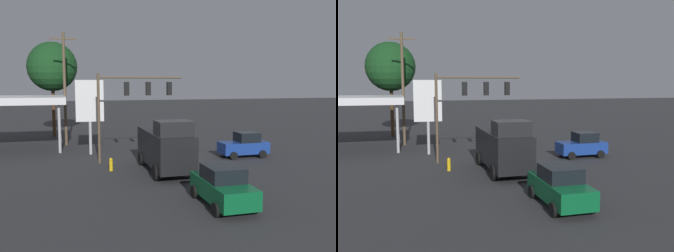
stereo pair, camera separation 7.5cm
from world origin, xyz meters
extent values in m
plane|color=#2D2D30|center=(0.00, 0.00, 0.00)|extent=(200.00, 200.00, 0.00)
cylinder|color=brown|center=(5.37, -1.39, 3.27)|extent=(0.20, 0.20, 6.54)
cylinder|color=brown|center=(2.26, -1.39, 6.24)|extent=(6.23, 0.14, 0.14)
cube|color=black|center=(3.32, -1.39, 5.42)|extent=(0.36, 0.28, 1.00)
sphere|color=#360505|center=(3.32, -1.58, 5.72)|extent=(0.22, 0.22, 0.22)
sphere|color=#392305|center=(3.32, -1.58, 5.42)|extent=(0.22, 0.22, 0.22)
sphere|color=#41FF6B|center=(3.32, -1.58, 5.12)|extent=(0.22, 0.22, 0.22)
cube|color=black|center=(1.70, -1.39, 5.42)|extent=(0.36, 0.28, 1.00)
sphere|color=#360505|center=(1.70, -1.58, 5.72)|extent=(0.22, 0.22, 0.22)
sphere|color=#392305|center=(1.70, -1.58, 5.42)|extent=(0.22, 0.22, 0.22)
sphere|color=#41FF6B|center=(1.70, -1.58, 5.12)|extent=(0.22, 0.22, 0.22)
cube|color=black|center=(0.08, -1.39, 5.42)|extent=(0.36, 0.28, 1.00)
sphere|color=#360505|center=(0.08, -1.58, 5.72)|extent=(0.22, 0.22, 0.22)
sphere|color=#392305|center=(0.08, -1.58, 5.42)|extent=(0.22, 0.22, 0.22)
sphere|color=#41FF6B|center=(0.08, -1.58, 5.12)|extent=(0.22, 0.22, 0.22)
cylinder|color=brown|center=(7.62, -10.38, 5.24)|extent=(0.26, 0.26, 10.48)
cube|color=brown|center=(7.62, -10.38, 9.88)|extent=(2.40, 0.14, 0.14)
cube|color=red|center=(13.27, -13.04, 4.36)|extent=(11.39, 0.06, 0.36)
cylinder|color=#B7B7BC|center=(8.17, -12.42, 2.03)|extent=(0.24, 0.24, 4.06)
cylinder|color=#B7B7BC|center=(8.17, -6.46, 2.03)|extent=(0.24, 0.24, 4.06)
cylinder|color=#B7B7BC|center=(5.74, -5.09, 3.04)|extent=(0.24, 0.24, 6.08)
cube|color=white|center=(5.74, -5.09, 4.40)|extent=(2.25, 0.24, 3.37)
cube|color=black|center=(5.74, -5.22, 4.40)|extent=(1.58, 0.04, 1.18)
cube|color=black|center=(1.44, 2.25, 1.58)|extent=(2.33, 6.81, 2.20)
cube|color=black|center=(1.45, 4.35, 3.13)|extent=(2.12, 1.81, 0.90)
cylinder|color=black|center=(0.28, 4.46, 0.48)|extent=(0.22, 0.96, 0.96)
cylinder|color=black|center=(2.62, 4.45, 0.48)|extent=(0.22, 0.96, 0.96)
cylinder|color=black|center=(0.26, 0.04, 0.48)|extent=(0.22, 0.96, 0.96)
cylinder|color=black|center=(2.60, 0.03, 0.48)|extent=(0.22, 0.96, 0.96)
cube|color=navy|center=(-5.84, -0.68, 0.76)|extent=(3.81, 1.71, 0.90)
cube|color=black|center=(-6.14, -0.68, 1.59)|extent=(1.71, 1.57, 0.76)
cylinder|color=black|center=(-4.60, 0.18, 0.31)|extent=(0.62, 0.22, 0.62)
cylinder|color=black|center=(-4.60, -1.56, 0.31)|extent=(0.62, 0.22, 0.62)
cylinder|color=black|center=(-7.07, 0.19, 0.31)|extent=(0.62, 0.22, 0.62)
cylinder|color=black|center=(-7.07, -1.55, 0.31)|extent=(0.62, 0.22, 0.62)
cube|color=#0C592D|center=(0.62, 9.78, 0.78)|extent=(1.83, 4.41, 0.90)
cube|color=black|center=(0.62, 9.78, 1.58)|extent=(1.67, 2.01, 0.70)
cylinder|color=black|center=(-0.29, 11.21, 0.33)|extent=(0.22, 0.66, 0.66)
cylinder|color=black|center=(1.55, 11.20, 0.33)|extent=(0.22, 0.66, 0.66)
cylinder|color=black|center=(-0.31, 8.35, 0.33)|extent=(0.22, 0.66, 0.66)
cylinder|color=black|center=(1.53, 8.34, 0.33)|extent=(0.22, 0.66, 0.66)
cylinder|color=#4C331E|center=(8.80, -16.46, 2.87)|extent=(0.36, 0.36, 5.75)
sphere|color=#143D19|center=(8.80, -16.46, 7.59)|extent=(5.26, 5.26, 5.26)
cylinder|color=gold|center=(4.88, 1.22, 0.35)|extent=(0.24, 0.24, 0.70)
sphere|color=gold|center=(4.88, 1.22, 0.77)|extent=(0.22, 0.22, 0.22)
camera|label=1|loc=(7.88, 25.84, 5.85)|focal=40.00mm
camera|label=2|loc=(7.81, 25.86, 5.85)|focal=40.00mm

